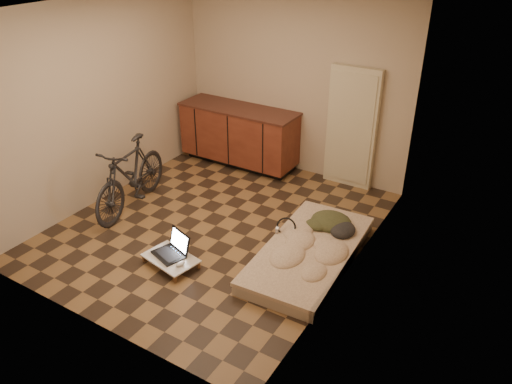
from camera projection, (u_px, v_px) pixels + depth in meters
The scene contains 10 objects.
room_shell at pixel (212, 128), 5.62m from camera, with size 3.50×4.00×2.60m.
cabinets at pixel (239, 135), 7.64m from camera, with size 1.84×0.62×0.91m.
appliance_panel at pixel (352, 128), 6.86m from camera, with size 0.70×0.10×1.70m, color beige.
bicycle at pixel (130, 172), 6.41m from camera, with size 0.47×1.59×1.03m, color black.
futon at pixel (309, 253), 5.59m from camera, with size 1.01×1.95×0.16m.
clothing_pile at pixel (334, 219), 5.87m from camera, with size 0.52×0.43×0.21m, color #333720, non-canonical shape.
headphones at pixel (286, 226), 5.78m from camera, with size 0.25×0.23×0.17m, color black, non-canonical shape.
lap_desk at pixel (171, 258), 5.49m from camera, with size 0.66×0.49×0.10m.
laptop at pixel (172, 250), 5.53m from camera, with size 0.44×0.41×0.24m.
mouse at pixel (180, 264), 5.35m from camera, with size 0.07×0.11×0.04m, color silver.
Camera 1 is at (3.17, -4.25, 3.36)m, focal length 35.00 mm.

